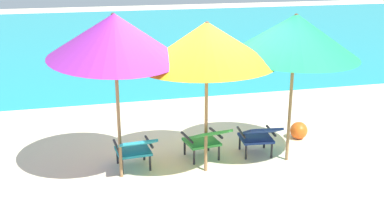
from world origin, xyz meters
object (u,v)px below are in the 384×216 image
Objects in this scene: beach_umbrella_right at (295,35)px; beach_ball at (299,130)px; lounge_chair_left at (135,148)px; lounge_chair_right at (259,135)px; beach_umbrella_left at (114,36)px; beach_umbrella_center at (207,44)px; lounge_chair_center at (206,138)px.

beach_umbrella_right reaches higher than beach_ball.
lounge_chair_left is 0.99× the size of lounge_chair_right.
beach_umbrella_left reaches higher than lounge_chair_left.
beach_umbrella_left reaches higher than beach_umbrella_center.
lounge_chair_center and lounge_chair_right have the same top height.
beach_umbrella_left reaches higher than lounge_chair_center.
lounge_chair_center is at bearing -164.05° from beach_ball.
lounge_chair_center is 2.25m from beach_umbrella_left.
beach_umbrella_right reaches higher than lounge_chair_center.
lounge_chair_left is 2.99m from beach_umbrella_right.
beach_ball is at bearing 23.51° from beach_umbrella_center.
lounge_chair_left is 2.87× the size of beach_ball.
beach_umbrella_left is (-2.29, -0.16, 1.75)m from lounge_chair_right.
beach_umbrella_center reaches higher than lounge_chair_left.
lounge_chair_left and lounge_chair_center have the same top height.
lounge_chair_center is at bearing 175.89° from lounge_chair_right.
beach_umbrella_right is 2.16m from beach_ball.
lounge_chair_right is 0.36× the size of beach_umbrella_left.
lounge_chair_left is 0.33× the size of beach_umbrella_right.
beach_umbrella_right reaches higher than beach_umbrella_center.
beach_ball is (0.61, 0.81, -1.90)m from beach_umbrella_right.
beach_umbrella_center is 1.41m from beach_umbrella_right.
lounge_chair_center reaches higher than beach_ball.
beach_umbrella_left is 8.04× the size of beach_ball.
beach_ball is (1.04, 0.61, -0.24)m from lounge_chair_right.
beach_umbrella_center is at bearing -177.31° from beach_umbrella_right.
beach_umbrella_center reaches higher than lounge_chair_center.
lounge_chair_right reaches higher than beach_ball.
lounge_chair_right is 2.89m from beach_umbrella_left.
lounge_chair_left is 0.97× the size of lounge_chair_center.
beach_umbrella_center is at bearing -164.99° from lounge_chair_right.
lounge_chair_right is at bearing -149.34° from beach_ball.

